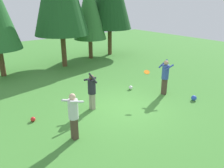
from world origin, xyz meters
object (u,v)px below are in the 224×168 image
(frisbee, at_px, (147,72))
(ball_white, at_px, (131,88))
(person_bystander, at_px, (73,113))
(tree_right, at_px, (89,9))
(person_thrower, at_px, (92,89))
(ball_blue, at_px, (194,98))
(ball_red, at_px, (33,119))
(person_catcher, at_px, (165,74))

(frisbee, distance_m, ball_white, 1.89)
(person_bystander, relative_size, frisbee, 4.69)
(tree_right, bearing_deg, person_thrower, -123.19)
(tree_right, bearing_deg, ball_blue, -94.50)
(person_thrower, height_order, ball_blue, person_thrower)
(person_bystander, relative_size, ball_red, 8.88)
(person_thrower, bearing_deg, tree_right, 72.52)
(frisbee, height_order, ball_red, frisbee)
(person_catcher, distance_m, ball_blue, 1.76)
(frisbee, height_order, tree_right, tree_right)
(person_thrower, xyz_separation_m, ball_red, (-2.45, 0.56, -0.84))
(person_thrower, distance_m, ball_red, 2.65)
(frisbee, relative_size, tree_right, 0.06)
(person_catcher, bearing_deg, ball_white, -52.76)
(person_catcher, xyz_separation_m, tree_right, (1.30, 8.63, 2.76))
(ball_blue, bearing_deg, tree_right, 85.50)
(person_thrower, xyz_separation_m, ball_white, (2.89, 0.64, -0.83))
(person_bystander, height_order, tree_right, tree_right)
(person_thrower, xyz_separation_m, ball_blue, (4.28, -2.27, -0.81))
(person_catcher, height_order, tree_right, tree_right)
(ball_red, bearing_deg, frisbee, -14.31)
(frisbee, bearing_deg, person_catcher, -6.98)
(person_catcher, height_order, person_bystander, person_catcher)
(tree_right, bearing_deg, person_bystander, -126.36)
(ball_blue, bearing_deg, frisbee, 137.64)
(person_thrower, bearing_deg, frisbee, -0.00)
(ball_red, relative_size, ball_white, 0.90)
(ball_red, bearing_deg, person_thrower, -12.82)
(ball_white, relative_size, ball_blue, 0.84)
(person_thrower, relative_size, frisbee, 4.83)
(ball_white, relative_size, tree_right, 0.03)
(ball_white, height_order, ball_blue, ball_blue)
(ball_blue, bearing_deg, ball_white, 115.53)
(person_catcher, relative_size, person_bystander, 1.04)
(person_thrower, distance_m, ball_blue, 4.92)
(person_bystander, xyz_separation_m, tree_right, (6.82, 9.26, 2.81))
(ball_red, xyz_separation_m, ball_blue, (6.73, -2.83, 0.03))
(person_catcher, bearing_deg, ball_blue, 116.95)
(ball_red, distance_m, ball_white, 5.34)
(person_thrower, distance_m, person_bystander, 2.31)
(ball_blue, relative_size, tree_right, 0.04)
(ball_blue, bearing_deg, ball_red, 157.18)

